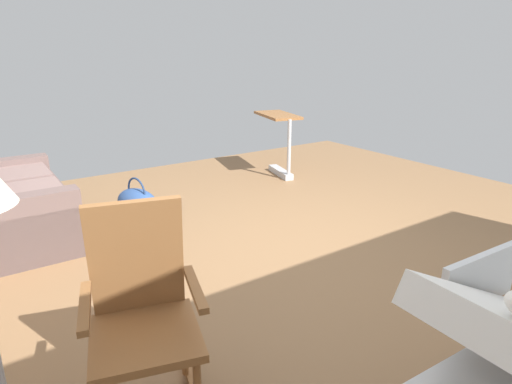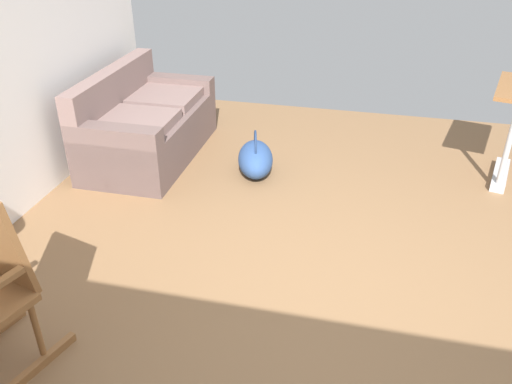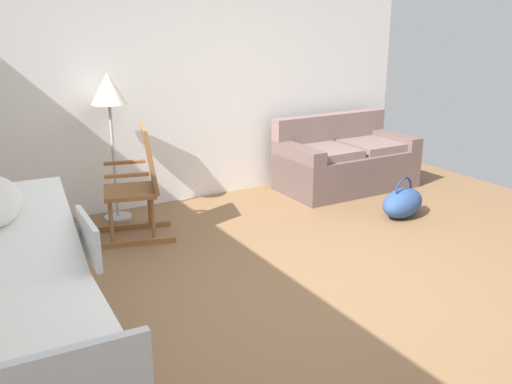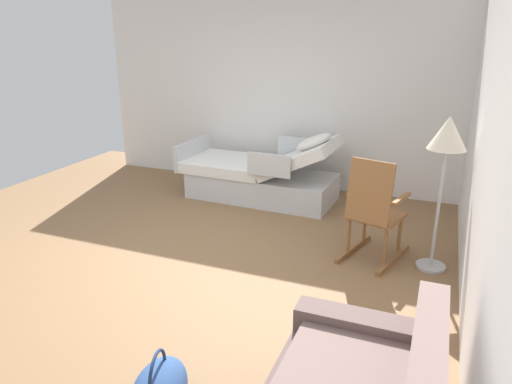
% 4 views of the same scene
% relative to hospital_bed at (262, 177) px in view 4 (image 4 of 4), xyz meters
% --- Properties ---
extents(ground_plane, '(7.09, 7.09, 0.00)m').
position_rel_hospital_bed_xyz_m(ground_plane, '(2.14, -0.07, -0.30)').
color(ground_plane, olive).
extents(back_wall, '(5.87, 0.10, 2.70)m').
position_rel_hospital_bed_xyz_m(back_wall, '(2.14, 2.55, 1.05)').
color(back_wall, white).
rests_on(back_wall, ground).
extents(side_wall, '(0.10, 5.36, 2.70)m').
position_rel_hospital_bed_xyz_m(side_wall, '(-0.75, -0.07, 1.05)').
color(side_wall, white).
rests_on(side_wall, ground).
extents(hospital_bed, '(1.07, 2.12, 1.01)m').
position_rel_hospital_bed_xyz_m(hospital_bed, '(0.00, 0.00, 0.00)').
color(hospital_bed, silver).
rests_on(hospital_bed, ground).
extents(rocking_chair, '(0.86, 0.66, 1.05)m').
position_rel_hospital_bed_xyz_m(rocking_chair, '(1.31, 1.67, 0.20)').
color(rocking_chair, brown).
rests_on(rocking_chair, ground).
extents(floor_lamp, '(0.34, 0.34, 1.48)m').
position_rel_hospital_bed_xyz_m(floor_lamp, '(1.28, 2.25, 0.93)').
color(floor_lamp, '#B2B5BA').
rests_on(floor_lamp, ground).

